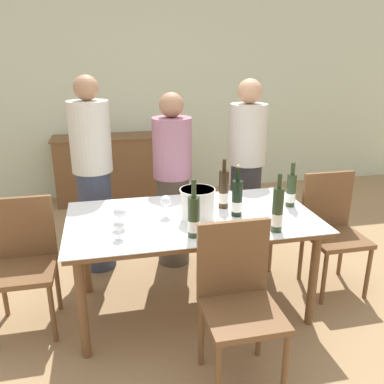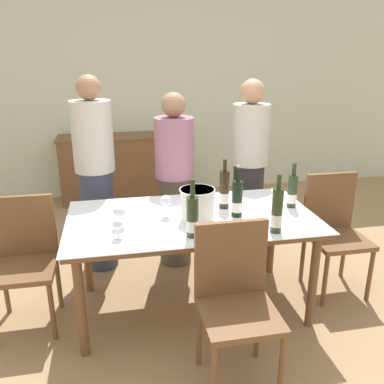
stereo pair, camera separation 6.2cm
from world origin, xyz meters
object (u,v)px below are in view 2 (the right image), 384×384
wine_glass_0 (166,201)px  person_guest_left (175,182)px  sideboard_cabinet (119,168)px  ice_bucket (197,203)px  chair_right_end (334,225)px  wine_bottle_2 (292,192)px  wine_glass_2 (120,213)px  chair_left_end (24,254)px  wine_bottle_4 (224,191)px  person_guest_right (249,169)px  wine_bottle_0 (193,218)px  wine_bottle_3 (237,199)px  person_host (96,177)px  wine_bottle_1 (277,212)px  wine_glass_1 (118,225)px  dining_table (192,226)px  chair_near_front (235,294)px

wine_glass_0 → person_guest_left: bearing=76.4°
sideboard_cabinet → ice_bucket: 2.64m
ice_bucket → person_guest_left: 0.79m
sideboard_cabinet → chair_right_end: (1.61, -2.41, 0.11)m
wine_bottle_2 → wine_glass_2: size_ratio=2.24×
wine_glass_0 → person_guest_left: (0.17, 0.69, -0.09)m
chair_left_end → person_guest_left: 1.34m
wine_bottle_4 → chair_right_end: size_ratio=0.40×
wine_glass_0 → person_guest_right: 1.17m
wine_bottle_0 → wine_bottle_3: (0.37, 0.26, -0.00)m
person_guest_right → person_guest_left: bearing=-172.0°
chair_left_end → person_host: person_host is taller
wine_bottle_1 → person_host: (-1.14, 1.13, -0.04)m
wine_bottle_3 → person_host: 1.28m
wine_glass_1 → chair_right_end: size_ratio=0.14×
wine_glass_0 → wine_glass_1: size_ratio=1.23×
wine_bottle_1 → wine_bottle_4: (-0.21, 0.47, -0.00)m
wine_bottle_0 → chair_right_end: bearing=18.4°
dining_table → wine_glass_2: (-0.50, -0.09, 0.17)m
ice_bucket → person_host: size_ratio=0.15×
ice_bucket → chair_right_end: bearing=7.2°
chair_left_end → chair_near_front: size_ratio=0.96×
chair_right_end → person_host: size_ratio=0.56×
wine_bottle_4 → wine_glass_2: 0.79m
chair_near_front → wine_bottle_0: bearing=113.8°
wine_bottle_4 → wine_glass_2: bearing=-164.8°
wine_glass_2 → wine_glass_0: bearing=21.4°
wine_glass_0 → wine_glass_2: size_ratio=1.04×
wine_bottle_0 → ice_bucket: bearing=72.1°
wine_bottle_0 → wine_glass_1: (-0.45, 0.07, -0.04)m
chair_near_front → wine_bottle_2: bearing=48.7°
dining_table → wine_bottle_1: bearing=-36.8°
wine_glass_0 → chair_near_front: 0.85m
person_guest_left → person_guest_right: person_guest_right is taller
wine_bottle_2 → wine_glass_0: wine_bottle_2 is taller
chair_left_end → person_guest_left: (1.15, 0.64, 0.24)m
wine_glass_0 → chair_near_front: (0.28, -0.74, -0.30)m
wine_bottle_1 → person_host: 1.61m
person_guest_right → wine_glass_0: bearing=-137.7°
chair_near_front → person_guest_left: person_guest_left is taller
wine_glass_1 → wine_glass_0: bearing=40.5°
wine_bottle_4 → person_guest_right: bearing=58.7°
dining_table → chair_right_end: bearing=4.3°
dining_table → chair_left_end: 1.17m
dining_table → wine_bottle_4: size_ratio=4.69×
wine_bottle_2 → wine_bottle_3: size_ratio=0.91×
wine_bottle_1 → chair_left_end: 1.72m
wine_bottle_4 → wine_bottle_3: bearing=-75.4°
sideboard_cabinet → dining_table: 2.56m
person_host → wine_glass_2: bearing=-78.6°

